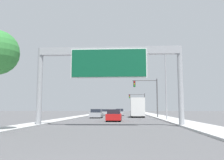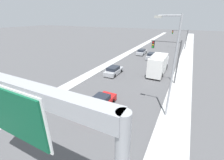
# 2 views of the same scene
# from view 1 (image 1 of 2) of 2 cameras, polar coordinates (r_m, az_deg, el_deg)

# --- Properties ---
(sidewalk_right) EXTENTS (3.00, 120.00, 0.15)m
(sidewalk_right) POSITION_cam_1_polar(r_m,az_deg,el_deg) (64.90, 8.91, -7.78)
(sidewalk_right) COLOR #B2B2B2
(sidewalk_right) RESTS_ON ground
(median_strip_left) EXTENTS (2.00, 120.00, 0.15)m
(median_strip_left) POSITION_cam_1_polar(r_m,az_deg,el_deg) (65.22, -4.45, -7.83)
(median_strip_left) COLOR #B2B2B2
(median_strip_left) RESTS_ON ground
(sign_gantry) EXTENTS (13.38, 0.73, 7.24)m
(sign_gantry) POSITION_cam_1_polar(r_m,az_deg,el_deg) (22.90, -0.72, 3.70)
(sign_gantry) COLOR #9EA0A5
(sign_gantry) RESTS_ON ground
(car_far_center) EXTENTS (1.88, 4.44, 1.49)m
(car_far_center) POSITION_cam_1_polar(r_m,az_deg,el_deg) (42.42, -3.56, -7.71)
(car_far_center) COLOR #A5A8AD
(car_far_center) RESTS_ON ground
(car_near_right) EXTENTS (1.82, 4.63, 1.48)m
(car_near_right) POSITION_cam_1_polar(r_m,az_deg,el_deg) (31.76, 0.48, -8.13)
(car_near_right) COLOR red
(car_near_right) RESTS_ON ground
(car_far_left) EXTENTS (1.80, 4.43, 1.52)m
(car_far_left) POSITION_cam_1_polar(r_m,az_deg,el_deg) (55.99, 1.77, -7.41)
(car_far_left) COLOR #A5A8AD
(car_far_left) RESTS_ON ground
(car_mid_left) EXTENTS (1.81, 4.70, 1.40)m
(car_mid_left) POSITION_cam_1_polar(r_m,az_deg,el_deg) (59.77, -1.52, -7.40)
(car_mid_left) COLOR #A5A8AD
(car_mid_left) RESTS_ON ground
(truck_box_primary) EXTENTS (2.38, 8.26, 3.44)m
(truck_box_primary) POSITION_cam_1_polar(r_m,az_deg,el_deg) (46.20, 5.77, -6.30)
(truck_box_primary) COLOR white
(truck_box_primary) RESTS_ON ground
(traffic_light_near_intersection) EXTENTS (4.26, 0.32, 6.64)m
(traffic_light_near_intersection) POSITION_cam_1_polar(r_m,az_deg,el_deg) (42.86, 8.56, -2.63)
(traffic_light_near_intersection) COLOR #4C4C4F
(traffic_light_near_intersection) RESTS_ON ground
(traffic_light_mid_block) EXTENTS (4.82, 0.32, 5.94)m
(traffic_light_mid_block) POSITION_cam_1_polar(r_m,az_deg,el_deg) (72.72, 6.23, -4.54)
(traffic_light_mid_block) COLOR #4C4C4F
(traffic_light_mid_block) RESTS_ON ground
(street_lamp_right) EXTENTS (2.26, 0.28, 9.91)m
(street_lamp_right) POSITION_cam_1_polar(r_m,az_deg,el_deg) (34.10, 11.81, 0.55)
(street_lamp_right) COLOR #9EA0A5
(street_lamp_right) RESTS_ON ground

